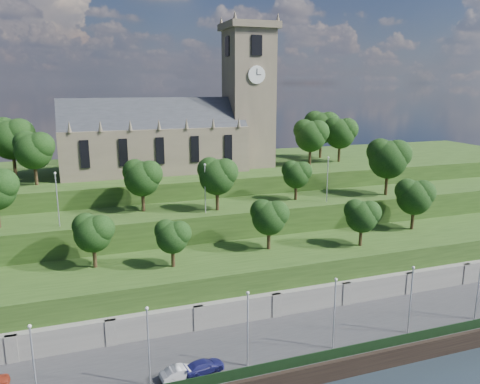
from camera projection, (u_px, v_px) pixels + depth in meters
name	position (u px, v px, depth m)	size (l,w,h in m)	color
promenade	(253.00, 353.00, 52.48)	(160.00, 12.00, 2.00)	#2D2D30
quay_wall	(275.00, 384.00, 46.89)	(160.00, 0.50, 2.20)	black
fence	(273.00, 367.00, 47.15)	(160.00, 0.10, 1.20)	black
retaining_wall	(236.00, 316.00, 57.63)	(160.00, 2.10, 5.00)	slate
embankment_lower	(222.00, 285.00, 62.84)	(160.00, 12.00, 8.00)	#244115
embankment_upper	(201.00, 245.00, 72.50)	(160.00, 10.00, 12.00)	#244115
hilltop	(174.00, 204.00, 91.48)	(160.00, 32.00, 15.00)	#244115
church	(180.00, 128.00, 84.64)	(38.60, 12.35, 27.60)	brown
trees_lower	(254.00, 219.00, 62.61)	(66.65, 8.97, 8.06)	#2F2012
trees_upper	(239.00, 170.00, 70.74)	(65.97, 8.81, 9.58)	#2F2012
trees_hilltop	(181.00, 136.00, 83.94)	(75.74, 16.15, 10.07)	#2F2012
lamp_posts_promenade	(248.00, 324.00, 47.31)	(60.36, 0.36, 8.31)	#B2B2B7
lamp_posts_upper	(205.00, 184.00, 67.42)	(40.36, 0.36, 7.35)	#B2B2B7
car_middle	(181.00, 372.00, 46.12)	(1.42, 4.06, 1.34)	#B1B2B7
car_right	(204.00, 366.00, 47.18)	(1.77, 4.36, 1.27)	#171853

